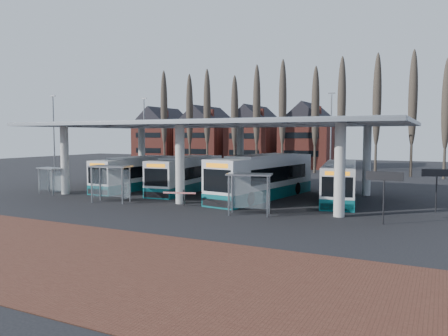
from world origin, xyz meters
The scene contains 18 objects.
ground centered at (0.00, 0.00, 0.00)m, with size 140.00×140.00×0.00m, color black.
brick_strip centered at (0.00, -12.00, 0.01)m, with size 70.00×10.00×0.03m, color brown.
station_canopy centered at (0.00, 8.00, 5.68)m, with size 32.00×16.00×6.34m.
poplar_row centered at (0.00, 33.00, 8.78)m, with size 45.10×1.10×14.50m.
townhouse_row centered at (-15.75, 44.00, 5.94)m, with size 36.80×10.30×12.25m.
lamp_post_a centered at (-18.00, 22.00, 5.34)m, with size 0.80×0.16×10.17m.
lamp_post_b centered at (6.00, 26.00, 5.34)m, with size 0.80×0.16×10.17m.
lamp_post_d centered at (-26.00, 14.00, 5.34)m, with size 0.80×0.16×10.17m.
bus_0 centered at (-8.71, 8.64, 1.47)m, with size 2.43×11.23×3.12m.
bus_1 centered at (-3.56, 9.37, 1.52)m, with size 3.57×11.76×3.22m.
bus_2 centered at (4.57, 8.18, 1.70)m, with size 4.68×13.22×3.60m.
bus_3 centered at (10.53, 9.68, 1.45)m, with size 4.25×11.33×3.08m.
shelter_0 centered at (-13.25, 2.14, 1.69)m, with size 2.67×1.64×2.32m.
shelter_1 centered at (-5.24, 0.83, 2.08)m, with size 3.31×2.10×2.86m.
shelter_2 centered at (6.56, 0.66, 1.97)m, with size 3.19×2.14×2.71m.
info_sign_0 centered at (14.84, 1.18, 2.61)m, with size 2.09×0.22×3.11m.
info_sign_1 centered at (17.53, 6.89, 2.47)m, with size 1.87×0.86×2.94m.
barrier centered at (0.90, 1.12, 0.94)m, with size 2.35×0.99×1.21m.
Camera 1 is at (17.82, -25.53, 5.22)m, focal length 35.00 mm.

